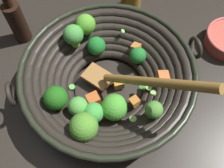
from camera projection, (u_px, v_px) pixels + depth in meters
The scene contains 3 objects.
ground_plane at pixel (109, 90), 0.64m from camera, with size 4.00×4.00×0.00m, color #28231E.
wok at pixel (107, 77), 0.58m from camera, with size 0.40×0.43×0.25m.
soy_sauce_bottle at pixel (17, 21), 0.67m from camera, with size 0.05×0.05×0.17m.
Camera 1 is at (0.29, 0.03, 0.57)m, focal length 40.18 mm.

